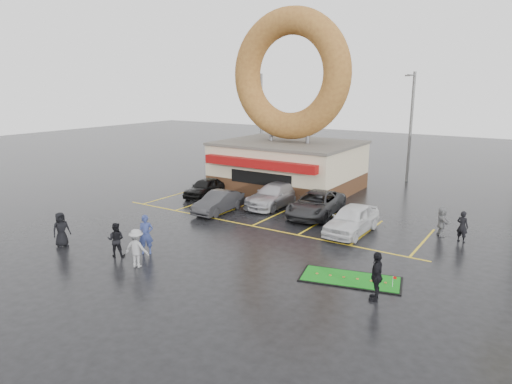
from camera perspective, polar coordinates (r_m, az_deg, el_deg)
The scene contains 18 objects.
ground at distance 23.87m, azimuth -5.10°, elevation -6.30°, with size 120.00×120.00×0.00m, color black.
donut_shop at distance 35.15m, azimuth 4.11°, elevation 7.52°, with size 10.20×8.70×13.50m.
streetlight_left at distance 44.65m, azimuth 0.59°, elevation 9.19°, with size 0.40×2.21×9.00m.
streetlight_mid at distance 39.90m, azimuth 18.76°, elevation 8.00°, with size 0.40×2.21×9.00m.
car_black at distance 33.38m, azimuth -6.36°, elevation 0.57°, with size 1.60×3.98×1.35m, color black.
car_dgrey at distance 29.20m, azimuth -4.71°, elevation -1.26°, with size 1.41×4.06×1.34m, color #2A2A2D.
car_silver at distance 30.65m, azimuth 2.36°, elevation -0.36°, with size 2.10×5.17×1.50m, color #ACACB1.
car_grey at distance 28.65m, azimuth 7.52°, elevation -1.47°, with size 2.45×5.31×1.48m, color #2B2C2E.
car_white at distance 25.58m, azimuth 11.89°, elevation -3.37°, with size 1.83×4.56×1.55m, color silver.
person_blue at distance 22.62m, azimuth -13.59°, elevation -5.18°, with size 0.70×0.46×1.92m, color navy.
person_blackjkt at distance 22.68m, azimuth -17.10°, elevation -5.71°, with size 0.80×0.63×1.65m, color black.
person_hoodie at distance 21.14m, azimuth -14.70°, elevation -6.81°, with size 1.13×0.65×1.76m, color gray.
person_bystander at distance 24.98m, azimuth -23.18°, elevation -4.32°, with size 0.87×0.56×1.77m, color black.
person_cameraman at distance 18.03m, azimuth 14.84°, elevation -10.11°, with size 1.13×0.47×1.92m, color black.
person_walker_near at distance 26.56m, azimuth 22.21°, elevation -3.41°, with size 1.49×0.47×1.60m, color gray.
person_walker_far at distance 25.93m, azimuth 24.39°, elevation -3.95°, with size 0.60×0.40×1.66m, color black.
dumpster at distance 36.14m, azimuth -4.16°, elevation 1.56°, with size 1.80×1.20×1.30m, color #1A4219.
putting_green at distance 19.87m, azimuth 11.72°, elevation -10.60°, with size 4.48×2.76×0.52m.
Camera 1 is at (14.05, -17.57, 7.99)m, focal length 32.00 mm.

